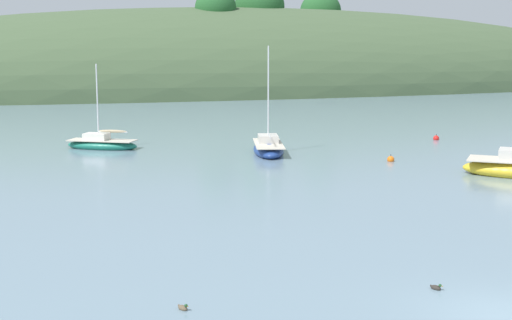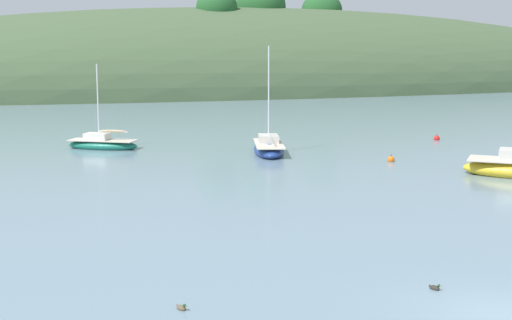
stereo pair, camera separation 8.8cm
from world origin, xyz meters
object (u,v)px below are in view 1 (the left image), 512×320
(sailboat_white_near, at_px, (268,148))
(sailboat_red_portside, at_px, (102,144))
(duck_lead, at_px, (436,288))
(mooring_buoy_inner, at_px, (436,138))
(duck_trailing, at_px, (183,308))
(mooring_buoy_outer, at_px, (391,159))

(sailboat_white_near, distance_m, sailboat_red_portside, 11.68)
(sailboat_white_near, height_order, duck_lead, sailboat_white_near)
(mooring_buoy_inner, relative_size, duck_lead, 1.30)
(sailboat_white_near, xyz_separation_m, duck_trailing, (-12.19, -26.05, -0.30))
(mooring_buoy_outer, xyz_separation_m, duck_lead, (-10.71, -21.34, -0.07))
(mooring_buoy_inner, distance_m, mooring_buoy_outer, 11.47)
(mooring_buoy_outer, bearing_deg, sailboat_red_portside, 144.28)
(sailboat_red_portside, height_order, duck_trailing, sailboat_red_portside)
(duck_lead, distance_m, duck_trailing, 7.49)
(sailboat_white_near, distance_m, mooring_buoy_outer, 8.16)
(mooring_buoy_inner, distance_m, duck_trailing, 38.80)
(sailboat_white_near, relative_size, sailboat_red_portside, 1.21)
(sailboat_white_near, distance_m, duck_trailing, 28.76)
(mooring_buoy_inner, bearing_deg, duck_trailing, -133.13)
(sailboat_red_portside, bearing_deg, mooring_buoy_inner, -8.58)
(duck_lead, bearing_deg, sailboat_red_portside, 99.16)
(sailboat_red_portside, distance_m, duck_lead, 33.29)
(sailboat_red_portside, bearing_deg, duck_trailing, -93.82)
(sailboat_red_portside, xyz_separation_m, duck_trailing, (-2.14, -32.00, -0.28))
(mooring_buoy_outer, bearing_deg, sailboat_white_near, 136.95)
(sailboat_white_near, relative_size, duck_trailing, 17.55)
(mooring_buoy_inner, height_order, duck_trailing, mooring_buoy_inner)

